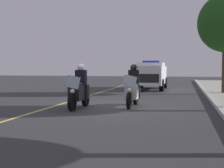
{
  "coord_description": "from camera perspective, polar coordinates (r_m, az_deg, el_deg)",
  "views": [
    {
      "loc": [
        11.99,
        2.85,
        1.59
      ],
      "look_at": [
        -0.07,
        0.0,
        0.9
      ],
      "focal_mm": 48.77,
      "sensor_mm": 36.0,
      "label": 1
    }
  ],
  "objects": [
    {
      "name": "police_suv",
      "position": [
        21.8,
        7.28,
        1.79
      ],
      "size": [
        4.93,
        2.12,
        2.05
      ],
      "color": "silver",
      "rests_on": "ground"
    },
    {
      "name": "police_motorcycle_lead_right",
      "position": [
        12.19,
        3.92,
        -1.01
      ],
      "size": [
        2.14,
        0.56,
        1.72
      ],
      "color": "black",
      "rests_on": "ground"
    },
    {
      "name": "lane_stripe_center",
      "position": [
        13.13,
        -9.79,
        -3.8
      ],
      "size": [
        48.0,
        0.12,
        0.01
      ],
      "primitive_type": "cube",
      "color": "#E0D14C",
      "rests_on": "ground"
    },
    {
      "name": "curb_strip",
      "position": [
        12.16,
        19.41,
        -4.16
      ],
      "size": [
        48.0,
        0.24,
        0.15
      ],
      "primitive_type": "cube",
      "color": "#B7B5AD",
      "rests_on": "ground"
    },
    {
      "name": "ground_plane",
      "position": [
        12.43,
        -0.08,
        -4.17
      ],
      "size": [
        80.0,
        80.0,
        0.0
      ],
      "primitive_type": "plane",
      "color": "#333335"
    },
    {
      "name": "police_motorcycle_lead_left",
      "position": [
        11.75,
        -6.14,
        -1.18
      ],
      "size": [
        2.14,
        0.56,
        1.72
      ],
      "color": "black",
      "rests_on": "ground"
    }
  ]
}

